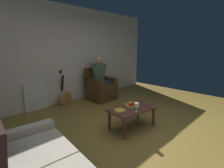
% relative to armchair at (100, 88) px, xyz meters
% --- Properties ---
extents(ground_plane, '(6.93, 6.93, 0.00)m').
position_rel_armchair_xyz_m(ground_plane, '(0.60, 2.20, -0.35)').
color(ground_plane, olive).
extents(wall_back, '(6.18, 0.06, 2.72)m').
position_rel_armchair_xyz_m(wall_back, '(0.60, -0.54, 1.01)').
color(wall_back, silver).
rests_on(wall_back, ground).
extents(armchair, '(0.73, 0.73, 0.98)m').
position_rel_armchair_xyz_m(armchair, '(0.00, 0.00, 0.00)').
color(armchair, '#452E19').
rests_on(armchair, ground).
extents(person_seated, '(0.60, 0.58, 1.32)m').
position_rel_armchair_xyz_m(person_seated, '(0.00, 0.03, 0.35)').
color(person_seated, '#455B43').
rests_on(person_seated, ground).
extents(coffee_table, '(0.97, 0.59, 0.43)m').
position_rel_armchair_xyz_m(coffee_table, '(0.78, 1.87, 0.00)').
color(coffee_table, '#572F27').
rests_on(coffee_table, ground).
extents(guitar, '(0.38, 0.32, 0.96)m').
position_rel_armchair_xyz_m(guitar, '(1.02, -0.34, -0.13)').
color(guitar, '#AD7E49').
rests_on(guitar, ground).
extents(radiator, '(0.55, 0.06, 0.69)m').
position_rel_armchair_xyz_m(radiator, '(1.76, -0.47, -0.01)').
color(radiator, white).
rests_on(radiator, ground).
extents(wine_glass_near, '(0.07, 0.07, 0.17)m').
position_rel_armchair_xyz_m(wine_glass_near, '(0.88, 2.04, 0.19)').
color(wine_glass_near, silver).
rests_on(wine_glass_near, coffee_table).
extents(fruit_bowl, '(0.28, 0.28, 0.11)m').
position_rel_armchair_xyz_m(fruit_bowl, '(0.76, 1.84, 0.11)').
color(fruit_bowl, olive).
rests_on(fruit_bowl, coffee_table).
extents(decorative_dish, '(0.21, 0.21, 0.02)m').
position_rel_armchair_xyz_m(decorative_dish, '(1.08, 1.81, 0.08)').
color(decorative_dish, gold).
rests_on(decorative_dish, coffee_table).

